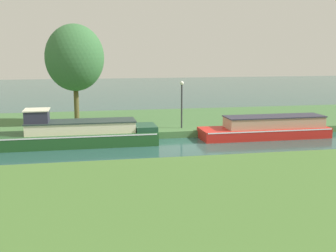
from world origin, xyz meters
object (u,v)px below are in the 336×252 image
Objects in this scene: red_barge at (268,128)px; mooring_post_near at (61,129)px; lamp_post at (182,99)px; forest_narrowboat at (68,134)px; willow_tree_left at (75,58)px.

mooring_post_near is at bearing 174.25° from red_barge.
lamp_post reaches higher than red_barge.
forest_narrowboat is at bearing -164.20° from lamp_post.
red_barge is at bearing -21.66° from lamp_post.
lamp_post is (-4.86, 1.93, 1.67)m from red_barge.
red_barge is at bearing -0.00° from forest_narrowboat.
red_barge is 5.49m from lamp_post.
willow_tree_left reaches higher than forest_narrowboat.
lamp_post is at bearing 158.34° from red_barge.
forest_narrowboat is (-11.68, 0.00, 0.06)m from red_barge.
lamp_post is 7.46m from mooring_post_near.
red_barge is 2.66× the size of lamp_post.
willow_tree_left is 2.21× the size of lamp_post.
mooring_post_near is (-0.45, 1.22, 0.08)m from forest_narrowboat.
red_barge reaches higher than mooring_post_near.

